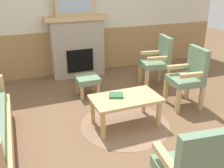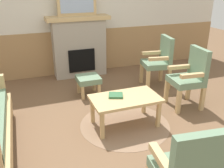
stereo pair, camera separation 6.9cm
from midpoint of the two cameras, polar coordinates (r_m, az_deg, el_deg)
name	(u,v)px [view 2 (the right image)]	position (r m, az deg, el deg)	size (l,w,h in m)	color
ground_plane	(121,128)	(3.60, 2.54, -10.13)	(14.00, 14.00, 0.00)	brown
wall_back	(75,13)	(5.55, -8.15, 15.83)	(7.20, 0.14, 2.70)	silver
fireplace	(79,46)	(5.42, -7.17, 8.65)	(1.30, 0.44, 1.28)	#A39989
framed_picture	(77,1)	(5.28, -7.67, 18.24)	(0.80, 0.04, 0.56)	tan
coffee_table	(125,101)	(3.51, 3.62, -3.87)	(0.96, 0.56, 0.44)	tan
round_rug	(125,124)	(3.69, 3.48, -9.19)	(1.30, 1.30, 0.01)	#896B51
book_on_table	(116,95)	(3.50, 1.42, -2.60)	(0.20, 0.18, 0.03)	#33663D
footstool	(88,80)	(4.49, -5.00, 0.83)	(0.40, 0.40, 0.36)	tan
armchair_near_fireplace	(190,75)	(4.20, 17.92, 1.90)	(0.53, 0.53, 0.98)	tan
armchair_by_window_left	(159,59)	(4.92, 11.21, 5.54)	(0.55, 0.55, 0.98)	tan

